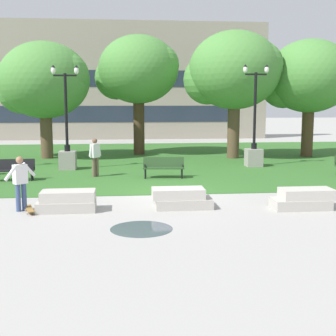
{
  "coord_description": "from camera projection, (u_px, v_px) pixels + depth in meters",
  "views": [
    {
      "loc": [
        -1.61,
        -16.58,
        3.44
      ],
      "look_at": [
        -0.1,
        -1.4,
        1.2
      ],
      "focal_mm": 50.0,
      "sensor_mm": 36.0,
      "label": 1
    }
  ],
  "objects": [
    {
      "name": "concrete_block_right",
      "position": [
        303.0,
        199.0,
        14.84
      ],
      "size": [
        1.92,
        0.9,
        0.64
      ],
      "color": "#B2ADA3",
      "rests_on": "ground"
    },
    {
      "name": "tree_near_left",
      "position": [
        43.0,
        81.0,
        26.86
      ],
      "size": [
        5.43,
        5.17,
        6.72
      ],
      "color": "brown",
      "rests_on": "grass_lawn"
    },
    {
      "name": "lamp_post_left",
      "position": [
        254.0,
        146.0,
        24.04
      ],
      "size": [
        1.32,
        0.8,
        5.17
      ],
      "color": "gray",
      "rests_on": "grass_lawn"
    },
    {
      "name": "person_bystander_near_lawn",
      "position": [
        95.0,
        155.0,
        20.81
      ],
      "size": [
        0.57,
        0.48,
        1.71
      ],
      "color": "brown",
      "rests_on": "grass_lawn"
    },
    {
      "name": "tree_far_right",
      "position": [
        233.0,
        72.0,
        26.91
      ],
      "size": [
        5.55,
        5.29,
        7.34
      ],
      "color": "brown",
      "rests_on": "grass_lawn"
    },
    {
      "name": "tree_near_right",
      "position": [
        137.0,
        71.0,
        28.64
      ],
      "size": [
        5.15,
        4.91,
        7.33
      ],
      "color": "#42301E",
      "rests_on": "grass_lawn"
    },
    {
      "name": "ground_plane",
      "position": [
        167.0,
        195.0,
        16.98
      ],
      "size": [
        140.0,
        140.0,
        0.0
      ],
      "primitive_type": "plane",
      "color": "#A3A09B"
    },
    {
      "name": "lamp_post_right",
      "position": [
        67.0,
        149.0,
        22.97
      ],
      "size": [
        1.32,
        0.8,
        5.06
      ],
      "color": "gray",
      "rests_on": "grass_lawn"
    },
    {
      "name": "park_bench_near_left",
      "position": [
        13.0,
        168.0,
        19.86
      ],
      "size": [
        1.82,
        0.59,
        0.9
      ],
      "color": "black",
      "rests_on": "grass_lawn"
    },
    {
      "name": "concrete_block_left",
      "position": [
        181.0,
        198.0,
        14.93
      ],
      "size": [
        1.9,
        0.9,
        0.64
      ],
      "color": "#B2ADA3",
      "rests_on": "ground"
    },
    {
      "name": "puddle",
      "position": [
        141.0,
        229.0,
        12.54
      ],
      "size": [
        1.69,
        1.69,
        0.01
      ],
      "primitive_type": "cylinder",
      "color": "#47515B",
      "rests_on": "ground"
    },
    {
      "name": "concrete_block_center",
      "position": [
        67.0,
        201.0,
        14.52
      ],
      "size": [
        1.8,
        0.9,
        0.64
      ],
      "color": "#B2ADA3",
      "rests_on": "ground"
    },
    {
      "name": "park_bench_near_right",
      "position": [
        164.0,
        166.0,
        20.56
      ],
      "size": [
        1.84,
        0.7,
        0.9
      ],
      "color": "#284723",
      "rests_on": "grass_lawn"
    },
    {
      "name": "skateboard",
      "position": [
        30.0,
        210.0,
        14.38
      ],
      "size": [
        0.49,
        1.03,
        0.14
      ],
      "color": "olive",
      "rests_on": "ground"
    },
    {
      "name": "person_skateboarder",
      "position": [
        20.0,
        180.0,
        14.45
      ],
      "size": [
        0.8,
        1.05,
        1.71
      ],
      "color": "#384C7A",
      "rests_on": "ground"
    },
    {
      "name": "grass_lawn",
      "position": [
        150.0,
        160.0,
        26.83
      ],
      "size": [
        40.0,
        20.0,
        0.02
      ],
      "primitive_type": "cube",
      "color": "#336628",
      "rests_on": "ground"
    },
    {
      "name": "building_facade_distant",
      "position": [
        108.0,
        81.0,
        40.1
      ],
      "size": [
        27.78,
        1.03,
        10.04
      ],
      "color": "gray",
      "rests_on": "ground"
    },
    {
      "name": "tree_far_left",
      "position": [
        309.0,
        77.0,
        27.73
      ],
      "size": [
        5.33,
        5.07,
        6.95
      ],
      "color": "#4C3823",
      "rests_on": "grass_lawn"
    }
  ]
}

